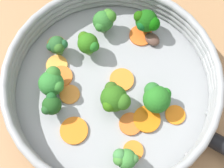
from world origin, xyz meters
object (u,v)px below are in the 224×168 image
broccoli_floret_1 (115,99)px  broccoli_floret_5 (104,21)px  broccoli_floret_3 (52,82)px  carrot_slice_6 (130,124)px  carrot_slice_7 (147,119)px  broccoli_floret_4 (147,21)px  broccoli_floret_7 (51,105)px  broccoli_floret_8 (157,98)px  carrot_slice_10 (133,151)px  carrot_slice_9 (58,43)px  skillet (112,89)px  carrot_slice_3 (61,77)px  carrot_slice_0 (175,115)px  broccoli_floret_0 (88,44)px  carrot_slice_4 (72,129)px  broccoli_floret_2 (125,158)px  broccoli_floret_6 (57,46)px  carrot_slice_1 (122,80)px  carrot_slice_5 (57,65)px  mushroom_piece_0 (151,38)px  carrot_slice_2 (141,35)px  carrot_slice_8 (70,94)px

broccoli_floret_1 → broccoli_floret_5: bearing=-44.1°
broccoli_floret_3 → carrot_slice_6: bearing=-167.3°
carrot_slice_7 → broccoli_floret_4: 0.17m
broccoli_floret_7 → broccoli_floret_8: broccoli_floret_8 is taller
carrot_slice_10 → carrot_slice_9: bearing=-16.9°
skillet → carrot_slice_3: size_ratio=8.65×
carrot_slice_0 → broccoli_floret_0: (0.19, -0.00, 0.03)m
carrot_slice_4 → broccoli_floret_0: (0.07, -0.13, 0.03)m
broccoli_floret_3 → broccoli_floret_4: bearing=-105.5°
broccoli_floret_2 → broccoli_floret_4: broccoli_floret_4 is taller
carrot_slice_4 → broccoli_floret_6: (0.11, -0.09, 0.02)m
carrot_slice_9 → broccoli_floret_4: broccoli_floret_4 is taller
skillet → carrot_slice_9: 0.13m
carrot_slice_1 → carrot_slice_9: same height
broccoli_floret_6 → skillet: bearing=-176.2°
carrot_slice_5 → carrot_slice_4: bearing=144.5°
carrot_slice_10 → broccoli_floret_6: bearing=-14.9°
carrot_slice_6 → carrot_slice_9: bearing=-10.7°
broccoli_floret_2 → broccoli_floret_5: 0.24m
carrot_slice_5 → broccoli_floret_4: size_ratio=0.75×
carrot_slice_9 → broccoli_floret_6: size_ratio=0.80×
mushroom_piece_0 → carrot_slice_2: bearing=11.9°
skillet → mushroom_piece_0: mushroom_piece_0 is taller
skillet → broccoli_floret_5: bearing=-44.3°
carrot_slice_7 → broccoli_floret_8: bearing=-77.2°
carrot_slice_7 → carrot_slice_9: bearing=-3.6°
carrot_slice_6 → broccoli_floret_4: size_ratio=0.75×
carrot_slice_10 → broccoli_floret_6: (0.21, -0.06, 0.02)m
broccoli_floret_4 → broccoli_floret_0: bearing=62.2°
broccoli_floret_5 → broccoli_floret_7: size_ratio=1.08×
carrot_slice_10 → mushroom_piece_0: bearing=-61.5°
carrot_slice_3 → mushroom_piece_0: mushroom_piece_0 is taller
broccoli_floret_6 → broccoli_floret_4: bearing=-124.8°
carrot_slice_3 → broccoli_floret_6: 0.05m
broccoli_floret_0 → mushroom_piece_0: broccoli_floret_0 is taller
carrot_slice_10 → broccoli_floret_4: broccoli_floret_4 is taller
carrot_slice_1 → broccoli_floret_0: bearing=-5.3°
broccoli_floret_4 → broccoli_floret_8: broccoli_floret_4 is taller
broccoli_floret_2 → carrot_slice_6: bearing=-61.8°
skillet → carrot_slice_4: (0.00, 0.10, 0.01)m
carrot_slice_5 → broccoli_floret_8: 0.19m
carrot_slice_8 → carrot_slice_4: bearing=135.2°
broccoli_floret_4 → broccoli_floret_7: size_ratio=1.14×
carrot_slice_9 → broccoli_floret_7: broccoli_floret_7 is taller
skillet → broccoli_floret_2: bearing=137.7°
skillet → broccoli_floret_4: (0.02, -0.13, 0.04)m
carrot_slice_4 → broccoli_floret_1: size_ratio=0.87×
carrot_slice_8 → broccoli_floret_3: bearing=14.7°
carrot_slice_9 → broccoli_floret_3: bearing=128.7°
carrot_slice_8 → broccoli_floret_6: (0.07, -0.05, 0.02)m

